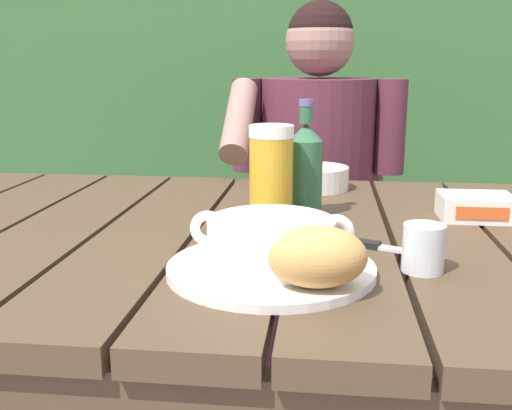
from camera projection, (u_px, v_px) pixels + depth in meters
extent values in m
cube|color=#493725|center=(64.00, 233.00, 1.08)|extent=(0.15, 0.91, 0.04)
cube|color=#493725|center=(153.00, 236.00, 1.06)|extent=(0.15, 0.91, 0.04)
cube|color=#493725|center=(245.00, 239.00, 1.04)|extent=(0.15, 0.91, 0.04)
cube|color=#493725|center=(341.00, 242.00, 1.02)|extent=(0.15, 0.91, 0.04)
cube|color=#493725|center=(440.00, 245.00, 1.00)|extent=(0.15, 0.91, 0.04)
cube|color=#493725|center=(193.00, 404.00, 0.64)|extent=(1.42, 0.03, 0.08)
cube|color=#493725|center=(268.00, 212.00, 1.46)|extent=(1.42, 0.03, 0.08)
cube|color=#493725|center=(10.00, 321.00, 1.60)|extent=(0.06, 0.06, 0.71)
cube|color=#315B2D|center=(297.00, 115.00, 2.80)|extent=(3.10, 0.60, 1.57)
cylinder|color=#4C3823|center=(453.00, 149.00, 2.90)|extent=(0.10, 0.10, 1.23)
cylinder|color=#4C3823|center=(213.00, 87.00, 2.97)|extent=(0.10, 0.10, 1.80)
cylinder|color=#4C3823|center=(393.00, 146.00, 2.93)|extent=(0.10, 0.10, 1.25)
cylinder|color=#4E3A2E|center=(382.00, 352.00, 1.73)|extent=(0.04, 0.04, 0.43)
cylinder|color=#4E3A2E|center=(244.00, 345.00, 1.77)|extent=(0.04, 0.04, 0.43)
cylinder|color=#4E3A2E|center=(372.00, 297.00, 2.13)|extent=(0.04, 0.04, 0.43)
cylinder|color=#4E3A2E|center=(259.00, 292.00, 2.18)|extent=(0.04, 0.04, 0.43)
cube|color=#4E3A2E|center=(315.00, 252.00, 1.90)|extent=(0.44, 0.45, 0.02)
cylinder|color=#4E3A2E|center=(378.00, 166.00, 2.02)|extent=(0.04, 0.04, 0.51)
cylinder|color=#4E3A2E|center=(259.00, 163.00, 2.07)|extent=(0.04, 0.04, 0.51)
cube|color=#4E3A2E|center=(318.00, 186.00, 2.06)|extent=(0.40, 0.02, 0.04)
cube|color=#4E3A2E|center=(319.00, 149.00, 2.03)|extent=(0.40, 0.02, 0.04)
cube|color=#4E3A2E|center=(320.00, 111.00, 2.00)|extent=(0.40, 0.02, 0.04)
cylinder|color=#542533|center=(343.00, 363.00, 1.65)|extent=(0.11, 0.11, 0.45)
cylinder|color=#542533|center=(345.00, 253.00, 1.68)|extent=(0.13, 0.40, 0.13)
cylinder|color=#542533|center=(281.00, 360.00, 1.67)|extent=(0.11, 0.11, 0.45)
cylinder|color=#542533|center=(284.00, 250.00, 1.70)|extent=(0.13, 0.40, 0.13)
cylinder|color=#542533|center=(317.00, 162.00, 1.73)|extent=(0.32, 0.32, 0.47)
sphere|color=#8F695E|center=(320.00, 41.00, 1.65)|extent=(0.19, 0.19, 0.19)
sphere|color=black|center=(320.00, 34.00, 1.65)|extent=(0.18, 0.18, 0.18)
cylinder|color=#542533|center=(391.00, 127.00, 1.67)|extent=(0.08, 0.08, 0.26)
cylinder|color=#542533|center=(247.00, 125.00, 1.71)|extent=(0.08, 0.08, 0.26)
cylinder|color=#8F695E|center=(239.00, 120.00, 1.55)|extent=(0.07, 0.25, 0.21)
cylinder|color=white|center=(271.00, 268.00, 0.82)|extent=(0.28, 0.28, 0.01)
cylinder|color=white|center=(271.00, 242.00, 0.81)|extent=(0.17, 0.17, 0.06)
cylinder|color=orange|center=(271.00, 232.00, 0.81)|extent=(0.15, 0.15, 0.01)
torus|color=white|center=(208.00, 229.00, 0.82)|extent=(0.05, 0.01, 0.05)
torus|color=white|center=(336.00, 233.00, 0.80)|extent=(0.05, 0.01, 0.05)
ellipsoid|color=tan|center=(317.00, 257.00, 0.73)|extent=(0.13, 0.10, 0.08)
cylinder|color=gold|center=(271.00, 182.00, 1.04)|extent=(0.08, 0.08, 0.15)
cylinder|color=white|center=(271.00, 131.00, 1.02)|extent=(0.08, 0.08, 0.02)
cylinder|color=#2C5F3C|center=(305.00, 179.00, 1.11)|extent=(0.06, 0.06, 0.14)
cone|color=#2C5F3C|center=(306.00, 132.00, 1.09)|extent=(0.06, 0.06, 0.03)
cylinder|color=#2C5F3C|center=(306.00, 115.00, 1.08)|extent=(0.02, 0.02, 0.03)
cylinder|color=#585082|center=(306.00, 103.00, 1.07)|extent=(0.03, 0.03, 0.01)
cylinder|color=silver|center=(423.00, 248.00, 0.82)|extent=(0.06, 0.06, 0.07)
cube|color=white|center=(476.00, 207.00, 1.10)|extent=(0.13, 0.10, 0.04)
cube|color=#DD5822|center=(482.00, 213.00, 1.05)|extent=(0.09, 0.00, 0.02)
cube|color=silver|center=(398.00, 250.00, 0.91)|extent=(0.11, 0.06, 0.00)
cube|color=black|center=(361.00, 243.00, 0.94)|extent=(0.06, 0.04, 0.01)
cylinder|color=white|center=(315.00, 178.00, 1.35)|extent=(0.15, 0.15, 0.05)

